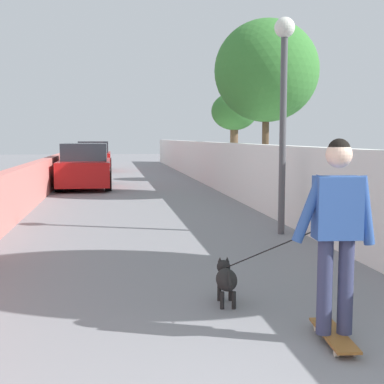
{
  "coord_description": "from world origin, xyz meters",
  "views": [
    {
      "loc": [
        -1.64,
        0.76,
        1.75
      ],
      "look_at": [
        5.46,
        -0.33,
        1.0
      ],
      "focal_mm": 49.22,
      "sensor_mm": 36.0,
      "label": 1
    }
  ],
  "objects_px": {
    "tree_right_far": "(266,71)",
    "car_near": "(85,167)",
    "car_far": "(94,157)",
    "tree_right_near": "(234,113)",
    "dog": "(226,278)",
    "lamp_post": "(284,85)",
    "person_skateboarder": "(337,221)",
    "skateboard": "(334,335)"
  },
  "relations": [
    {
      "from": "tree_right_far",
      "to": "car_near",
      "type": "xyz_separation_m",
      "value": [
        3.94,
        5.28,
        -2.89
      ]
    },
    {
      "from": "tree_right_far",
      "to": "car_far",
      "type": "xyz_separation_m",
      "value": [
        13.24,
        5.28,
        -2.89
      ]
    },
    {
      "from": "tree_right_near",
      "to": "dog",
      "type": "distance_m",
      "value": 15.99
    },
    {
      "from": "dog",
      "to": "car_far",
      "type": "distance_m",
      "value": 22.7
    },
    {
      "from": "tree_right_far",
      "to": "dog",
      "type": "relative_size",
      "value": 3.36
    },
    {
      "from": "tree_right_far",
      "to": "lamp_post",
      "type": "bearing_deg",
      "value": 166.44
    },
    {
      "from": "tree_right_far",
      "to": "person_skateboarder",
      "type": "xyz_separation_m",
      "value": [
        -10.54,
        2.52,
        -2.55
      ]
    },
    {
      "from": "tree_right_near",
      "to": "lamp_post",
      "type": "bearing_deg",
      "value": 170.98
    },
    {
      "from": "lamp_post",
      "to": "tree_right_far",
      "type": "bearing_deg",
      "value": -13.56
    },
    {
      "from": "dog",
      "to": "car_near",
      "type": "relative_size",
      "value": 0.36
    },
    {
      "from": "car_far",
      "to": "car_near",
      "type": "bearing_deg",
      "value": -180.0
    },
    {
      "from": "tree_right_far",
      "to": "person_skateboarder",
      "type": "bearing_deg",
      "value": 166.56
    },
    {
      "from": "lamp_post",
      "to": "person_skateboarder",
      "type": "height_order",
      "value": "lamp_post"
    },
    {
      "from": "tree_right_near",
      "to": "tree_right_far",
      "type": "xyz_separation_m",
      "value": [
        -6.0,
        0.49,
        0.9
      ]
    },
    {
      "from": "tree_right_far",
      "to": "person_skateboarder",
      "type": "relative_size",
      "value": 3.05
    },
    {
      "from": "car_near",
      "to": "skateboard",
      "type": "bearing_deg",
      "value": -169.2
    },
    {
      "from": "skateboard",
      "to": "car_far",
      "type": "distance_m",
      "value": 23.95
    },
    {
      "from": "tree_right_near",
      "to": "lamp_post",
      "type": "height_order",
      "value": "lamp_post"
    },
    {
      "from": "tree_right_near",
      "to": "person_skateboarder",
      "type": "relative_size",
      "value": 2.13
    },
    {
      "from": "person_skateboarder",
      "to": "car_far",
      "type": "xyz_separation_m",
      "value": [
        23.78,
        2.76,
        -0.34
      ]
    },
    {
      "from": "tree_right_near",
      "to": "skateboard",
      "type": "distance_m",
      "value": 17.02
    },
    {
      "from": "skateboard",
      "to": "person_skateboarder",
      "type": "relative_size",
      "value": 0.49
    },
    {
      "from": "lamp_post",
      "to": "dog",
      "type": "xyz_separation_m",
      "value": [
        -3.8,
        1.85,
        -2.4
      ]
    },
    {
      "from": "dog",
      "to": "skateboard",
      "type": "bearing_deg",
      "value": -150.12
    },
    {
      "from": "car_near",
      "to": "tree_right_far",
      "type": "bearing_deg",
      "value": -126.72
    },
    {
      "from": "person_skateboarder",
      "to": "car_near",
      "type": "relative_size",
      "value": 0.4
    },
    {
      "from": "dog",
      "to": "car_near",
      "type": "xyz_separation_m",
      "value": [
        13.3,
        2.09,
        0.44
      ]
    },
    {
      "from": "skateboard",
      "to": "car_far",
      "type": "height_order",
      "value": "car_far"
    },
    {
      "from": "dog",
      "to": "tree_right_far",
      "type": "bearing_deg",
      "value": -18.85
    },
    {
      "from": "tree_right_near",
      "to": "car_far",
      "type": "relative_size",
      "value": 0.9
    },
    {
      "from": "lamp_post",
      "to": "dog",
      "type": "height_order",
      "value": "lamp_post"
    },
    {
      "from": "tree_right_near",
      "to": "lamp_post",
      "type": "relative_size",
      "value": 0.92
    },
    {
      "from": "tree_right_far",
      "to": "dog",
      "type": "xyz_separation_m",
      "value": [
        -9.36,
        3.2,
        -3.33
      ]
    },
    {
      "from": "skateboard",
      "to": "dog",
      "type": "relative_size",
      "value": 0.54
    },
    {
      "from": "skateboard",
      "to": "dog",
      "type": "bearing_deg",
      "value": 29.88
    },
    {
      "from": "tree_right_far",
      "to": "lamp_post",
      "type": "height_order",
      "value": "tree_right_far"
    },
    {
      "from": "skateboard",
      "to": "lamp_post",
      "type": "bearing_deg",
      "value": -13.3
    },
    {
      "from": "tree_right_far",
      "to": "car_near",
      "type": "relative_size",
      "value": 1.23
    },
    {
      "from": "person_skateboarder",
      "to": "dog",
      "type": "xyz_separation_m",
      "value": [
        1.18,
        0.68,
        -0.78
      ]
    },
    {
      "from": "lamp_post",
      "to": "person_skateboarder",
      "type": "distance_m",
      "value": 5.36
    },
    {
      "from": "person_skateboarder",
      "to": "car_near",
      "type": "bearing_deg",
      "value": 10.8
    },
    {
      "from": "person_skateboarder",
      "to": "tree_right_near",
      "type": "bearing_deg",
      "value": -10.32
    }
  ]
}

